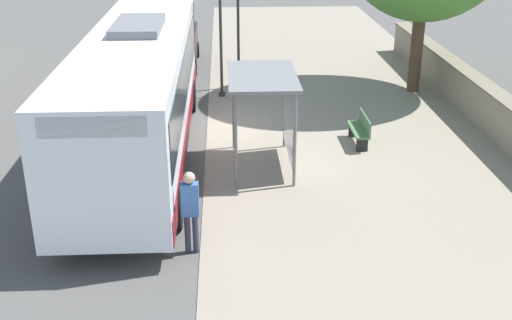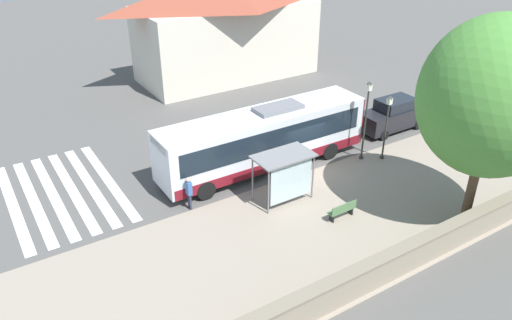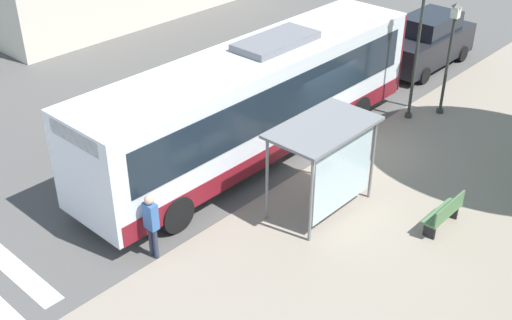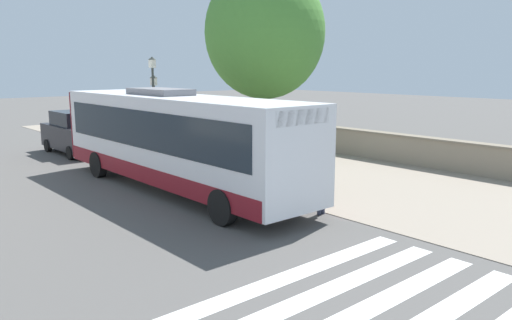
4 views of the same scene
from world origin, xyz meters
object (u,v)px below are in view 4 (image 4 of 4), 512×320
at_px(pedestrian, 322,179).
at_px(street_lamp_far, 155,108).
at_px(bus, 175,138).
at_px(shade_tree, 265,33).
at_px(bench, 292,155).
at_px(parked_car_behind_bus, 75,133).
at_px(bus_shelter, 268,126).
at_px(street_lamp_near, 154,100).

distance_m(pedestrian, street_lamp_far, 11.77).
distance_m(bus, street_lamp_far, 6.94).
xyz_separation_m(bus, shade_tree, (-9.13, -5.55, 4.22)).
bearing_deg(bench, parked_car_behind_bus, -57.63).
xyz_separation_m(bus_shelter, street_lamp_near, (1.20, -6.29, 0.70)).
height_order(bus, parked_car_behind_bus, bus).
bearing_deg(bus, parked_car_behind_bus, -91.50).
bearing_deg(bus_shelter, shade_tree, -131.09).
distance_m(pedestrian, bench, 7.34).
xyz_separation_m(bus, street_lamp_near, (-2.21, -5.28, 0.96)).
xyz_separation_m(bench, street_lamp_near, (3.94, -4.87, 2.30)).
relative_size(street_lamp_near, shade_tree, 0.49).
height_order(street_lamp_near, shade_tree, shade_tree).
bearing_deg(bus_shelter, street_lamp_far, -85.48).
bearing_deg(bus_shelter, street_lamp_near, -79.17).
xyz_separation_m(bus, street_lamp_far, (-2.83, -6.31, 0.51)).
height_order(street_lamp_far, shade_tree, shade_tree).
bearing_deg(street_lamp_far, parked_car_behind_bus, -52.73).
distance_m(bus_shelter, street_lamp_far, 7.35).
bearing_deg(street_lamp_near, shade_tree, -177.73).
relative_size(bench, street_lamp_far, 0.38).
height_order(bench, shade_tree, shade_tree).
relative_size(pedestrian, shade_tree, 0.19).
distance_m(bench, shade_tree, 8.14).
relative_size(bus, pedestrian, 6.84).
bearing_deg(bus_shelter, bus, -16.47).
relative_size(bus, parked_car_behind_bus, 2.59).
bearing_deg(parked_car_behind_bus, street_lamp_near, 113.84).
distance_m(bus, bus_shelter, 3.57).
xyz_separation_m(bus, pedestrian, (-1.59, 5.32, -0.76)).
xyz_separation_m(pedestrian, shade_tree, (-7.55, -10.88, 4.98)).
relative_size(street_lamp_near, parked_car_behind_bus, 1.01).
bearing_deg(shade_tree, parked_car_behind_bus, -25.03).
distance_m(bus_shelter, street_lamp_near, 6.44).
bearing_deg(bus_shelter, bench, -152.68).
bearing_deg(street_lamp_near, bus, 67.30).
height_order(bench, street_lamp_near, street_lamp_near).
relative_size(bus_shelter, shade_tree, 0.31).
height_order(bus_shelter, parked_car_behind_bus, bus_shelter).
xyz_separation_m(bus_shelter, bench, (-2.74, -1.41, -1.60)).
bearing_deg(street_lamp_far, shade_tree, 173.13).
bearing_deg(pedestrian, bus_shelter, -112.91).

